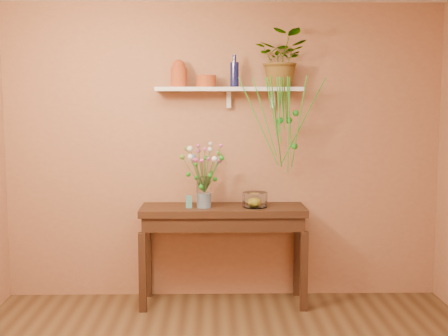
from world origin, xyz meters
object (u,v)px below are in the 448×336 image
at_px(terracotta_jug, 179,74).
at_px(spider_plant, 283,59).
at_px(bouquet, 203,162).
at_px(glass_bowl, 255,200).
at_px(sideboard, 223,221).
at_px(glass_vase, 204,195).
at_px(blue_bottle, 234,74).

xyz_separation_m(terracotta_jug, spider_plant, (0.92, 0.03, 0.14)).
relative_size(bouquet, glass_bowl, 1.99).
bearing_deg(glass_bowl, sideboard, 174.18).
bearing_deg(glass_bowl, glass_vase, -178.29).
distance_m(glass_vase, glass_bowl, 0.45).
height_order(bouquet, glass_bowl, bouquet).
bearing_deg(glass_vase, blue_bottle, 27.75).
xyz_separation_m(sideboard, glass_vase, (-0.17, -0.04, 0.24)).
distance_m(blue_bottle, glass_bowl, 1.13).
relative_size(blue_bottle, glass_vase, 1.04).
bearing_deg(spider_plant, sideboard, -166.68).
height_order(terracotta_jug, glass_vase, terracotta_jug).
bearing_deg(terracotta_jug, sideboard, -14.28).
distance_m(sideboard, blue_bottle, 1.31).
relative_size(sideboard, bouquet, 3.35).
xyz_separation_m(spider_plant, glass_bowl, (-0.25, -0.15, -1.24)).
height_order(spider_plant, bouquet, spider_plant).
relative_size(sideboard, spider_plant, 2.92).
bearing_deg(glass_vase, glass_bowl, 1.71).
height_order(sideboard, spider_plant, spider_plant).
bearing_deg(glass_bowl, bouquet, -176.52).
relative_size(sideboard, glass_bowl, 6.67).
xyz_separation_m(blue_bottle, spider_plant, (0.43, 0.02, 0.13)).
height_order(blue_bottle, glass_vase, blue_bottle).
bearing_deg(glass_vase, bouquet, -112.87).
height_order(glass_vase, bouquet, bouquet).
xyz_separation_m(sideboard, glass_bowl, (0.28, -0.03, 0.19)).
xyz_separation_m(sideboard, blue_bottle, (0.10, 0.10, 1.30)).
relative_size(sideboard, blue_bottle, 5.16).
bearing_deg(blue_bottle, bouquet, -150.49).
bearing_deg(sideboard, spider_plant, 13.32).
relative_size(spider_plant, bouquet, 1.15).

